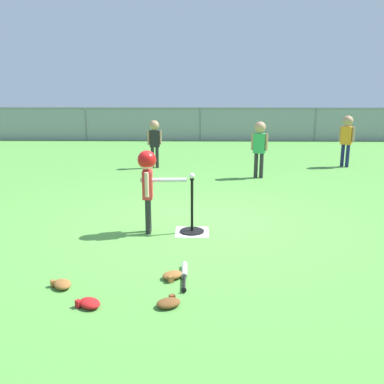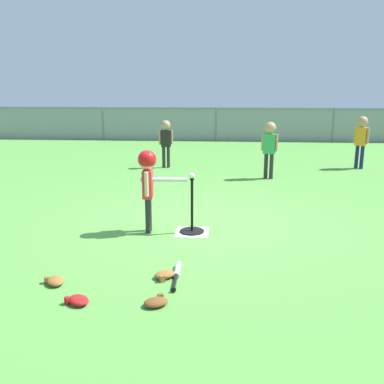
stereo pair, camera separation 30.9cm
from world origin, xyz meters
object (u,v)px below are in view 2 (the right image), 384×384
(fielder_deep_center, at_px, (166,137))
(glove_tossed_aside, at_px, (78,300))
(baseball_on_tee, at_px, (192,176))
(fielder_near_right, at_px, (361,135))
(fielder_deep_right, at_px, (270,142))
(glove_by_plate, at_px, (55,281))
(batter_child, at_px, (148,174))
(batting_tee, at_px, (192,223))
(spare_bat_silver, at_px, (177,272))
(glove_near_bats, at_px, (165,275))
(glove_outfield_drop, at_px, (156,302))

(fielder_deep_center, bearing_deg, glove_tossed_aside, -89.17)
(baseball_on_tee, distance_m, fielder_near_right, 5.99)
(fielder_deep_right, height_order, glove_by_plate, fielder_deep_right)
(glove_tossed_aside, bearing_deg, batter_child, 81.38)
(baseball_on_tee, bearing_deg, fielder_near_right, 53.71)
(baseball_on_tee, relative_size, fielder_near_right, 0.06)
(batting_tee, bearing_deg, spare_bat_silver, -92.17)
(fielder_deep_center, bearing_deg, glove_near_bats, -82.51)
(baseball_on_tee, height_order, fielder_deep_right, fielder_deep_right)
(baseball_on_tee, xyz_separation_m, fielder_deep_right, (1.33, 3.53, -0.01))
(baseball_on_tee, relative_size, fielder_deep_center, 0.07)
(fielder_deep_center, bearing_deg, fielder_near_right, 2.75)
(batter_child, height_order, fielder_deep_center, fielder_deep_center)
(fielder_deep_center, relative_size, spare_bat_silver, 1.78)
(batting_tee, distance_m, glove_outfield_drop, 2.01)
(fielder_near_right, distance_m, glove_tossed_aside, 8.19)
(fielder_near_right, bearing_deg, batting_tee, -126.29)
(batter_child, relative_size, fielder_deep_center, 0.99)
(fielder_near_right, relative_size, spare_bat_silver, 1.94)
(glove_near_bats, bearing_deg, spare_bat_silver, 34.04)
(batter_child, relative_size, glove_by_plate, 4.04)
(batting_tee, xyz_separation_m, fielder_near_right, (3.54, 4.83, 0.66))
(batter_child, bearing_deg, baseball_on_tee, 2.71)
(baseball_on_tee, distance_m, glove_outfield_drop, 2.14)
(baseball_on_tee, distance_m, spare_bat_silver, 1.54)
(batter_child, height_order, glove_outfield_drop, batter_child)
(spare_bat_silver, bearing_deg, fielder_deep_center, 98.70)
(fielder_deep_right, height_order, glove_outfield_drop, fielder_deep_right)
(baseball_on_tee, bearing_deg, glove_near_bats, -96.75)
(fielder_deep_right, distance_m, glove_near_bats, 5.23)
(fielder_near_right, bearing_deg, fielder_deep_center, -177.25)
(spare_bat_silver, xyz_separation_m, glove_tossed_aside, (-0.82, -0.67, 0.01))
(batting_tee, distance_m, glove_near_bats, 1.45)
(batter_child, height_order, glove_tossed_aside, batter_child)
(glove_by_plate, height_order, glove_outfield_drop, same)
(fielder_near_right, distance_m, spare_bat_silver, 7.19)
(batter_child, bearing_deg, batting_tee, 2.71)
(fielder_deep_right, bearing_deg, glove_near_bats, -106.81)
(glove_by_plate, bearing_deg, batter_child, 67.98)
(fielder_deep_right, distance_m, glove_by_plate, 5.83)
(fielder_near_right, xyz_separation_m, fielder_deep_center, (-4.51, -0.22, -0.06))
(fielder_near_right, height_order, fielder_deep_center, fielder_near_right)
(batter_child, distance_m, glove_tossed_aside, 2.16)
(fielder_near_right, height_order, glove_by_plate, fielder_near_right)
(fielder_deep_center, distance_m, glove_by_plate, 6.31)
(fielder_deep_right, xyz_separation_m, fielder_near_right, (2.21, 1.30, 0.02))
(baseball_on_tee, bearing_deg, glove_outfield_drop, -94.75)
(baseball_on_tee, bearing_deg, batting_tee, 0.00)
(glove_by_plate, bearing_deg, fielder_deep_center, 87.62)
(batting_tee, bearing_deg, fielder_deep_right, 69.35)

